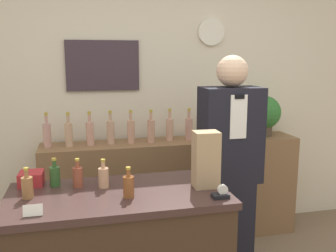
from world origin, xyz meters
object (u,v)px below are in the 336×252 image
at_px(tape_dispenser, 221,194).
at_px(paper_bag, 206,159).
at_px(shopkeeper, 229,173).
at_px(potted_plant, 264,114).

bearing_deg(tape_dispenser, paper_bag, 97.41).
xyz_separation_m(paper_bag, tape_dispenser, (0.02, -0.19, -0.14)).
distance_m(shopkeeper, potted_plant, 1.03).
bearing_deg(paper_bag, potted_plant, 50.64).
height_order(shopkeeper, potted_plant, shopkeeper).
bearing_deg(paper_bag, tape_dispenser, -82.59).
height_order(potted_plant, tape_dispenser, potted_plant).
relative_size(paper_bag, tape_dispenser, 3.64).
bearing_deg(shopkeeper, paper_bag, -125.90).
height_order(shopkeeper, paper_bag, shopkeeper).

